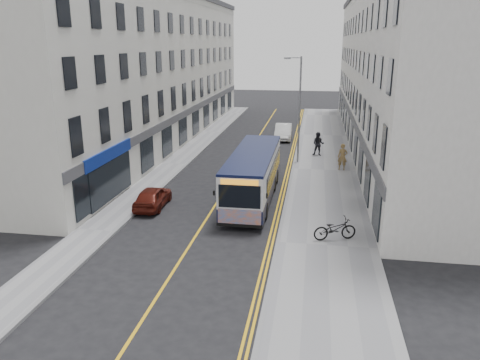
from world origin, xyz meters
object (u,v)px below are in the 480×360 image
(pedestrian_near, at_px, (343,157))
(car_white, at_px, (283,132))
(city_bus, at_px, (253,174))
(car_maroon, at_px, (153,197))
(pedestrian_far, at_px, (318,144))
(streetlamp, at_px, (299,106))
(bicycle, at_px, (335,229))

(pedestrian_near, bearing_deg, car_white, 120.51)
(city_bus, height_order, car_maroon, city_bus)
(pedestrian_far, height_order, car_white, pedestrian_far)
(pedestrian_near, distance_m, car_maroon, 14.49)
(city_bus, bearing_deg, pedestrian_far, 72.00)
(city_bus, height_order, car_white, city_bus)
(streetlamp, distance_m, car_white, 10.06)
(city_bus, distance_m, pedestrian_near, 9.18)
(car_white, bearing_deg, pedestrian_near, -67.06)
(streetlamp, bearing_deg, pedestrian_far, 56.41)
(city_bus, relative_size, bicycle, 4.94)
(pedestrian_far, bearing_deg, pedestrian_near, -57.90)
(bicycle, bearing_deg, car_white, -8.70)
(bicycle, bearing_deg, pedestrian_near, -22.65)
(streetlamp, xyz_separation_m, car_maroon, (-7.57, -11.31, -3.77))
(car_white, relative_size, car_maroon, 1.21)
(car_white, bearing_deg, pedestrian_far, -65.69)
(streetlamp, height_order, pedestrian_near, streetlamp)
(city_bus, relative_size, car_white, 2.31)
(bicycle, bearing_deg, city_bus, 21.67)
(streetlamp, height_order, car_white, streetlamp)
(city_bus, bearing_deg, car_white, 88.61)
(bicycle, distance_m, car_maroon, 10.49)
(city_bus, bearing_deg, car_maroon, -158.10)
(car_white, height_order, car_maroon, car_white)
(bicycle, bearing_deg, pedestrian_far, -15.81)
(city_bus, height_order, bicycle, city_bus)
(car_maroon, bearing_deg, pedestrian_far, -125.31)
(streetlamp, distance_m, car_maroon, 14.12)
(pedestrian_near, xyz_separation_m, car_maroon, (-10.90, -9.53, -0.46))
(streetlamp, distance_m, city_bus, 9.79)
(streetlamp, distance_m, pedestrian_near, 5.03)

